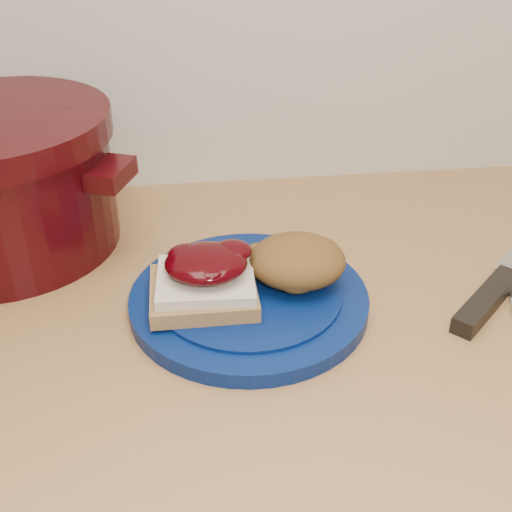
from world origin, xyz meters
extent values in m
cylinder|color=#05184E|center=(-0.03, 1.49, 0.91)|extent=(0.28, 0.28, 0.02)
cube|color=olive|center=(-0.07, 1.48, 0.93)|extent=(0.11, 0.09, 0.02)
cube|color=beige|center=(-0.07, 1.48, 0.94)|extent=(0.10, 0.09, 0.01)
ellipsoid|color=black|center=(-0.07, 1.49, 0.96)|extent=(0.09, 0.08, 0.03)
ellipsoid|color=brown|center=(0.03, 1.50, 0.95)|extent=(0.11, 0.10, 0.05)
cube|color=black|center=(0.22, 1.46, 0.91)|extent=(0.11, 0.10, 0.02)
cube|color=black|center=(-0.17, 1.60, 1.01)|extent=(0.06, 0.07, 0.02)
cylinder|color=black|center=(-0.27, 1.72, 0.96)|extent=(0.06, 0.06, 0.12)
cylinder|color=black|center=(-0.27, 1.72, 1.03)|extent=(0.07, 0.07, 0.02)
camera|label=1|loc=(-0.08, 0.95, 1.31)|focal=45.00mm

